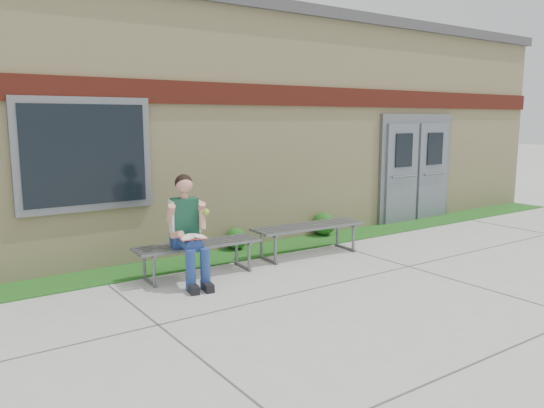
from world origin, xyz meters
TOP-DOWN VIEW (x-y plane):
  - ground at (0.00, 0.00)m, footprint 80.00×80.00m
  - grass_strip at (0.00, 2.60)m, footprint 16.00×0.80m
  - school_building at (-0.00, 5.99)m, footprint 16.20×6.22m
  - bench_left at (-1.80, 1.91)m, footprint 1.82×0.60m
  - bench_right at (0.20, 1.91)m, footprint 1.94×0.65m
  - girl at (-2.04, 1.69)m, footprint 0.55×0.94m
  - shrub_mid at (-0.60, 2.85)m, footprint 0.36×0.36m
  - shrub_east at (1.32, 2.85)m, footprint 0.43×0.43m

SIDE VIEW (x-z plane):
  - ground at x=0.00m, z-range 0.00..0.00m
  - grass_strip at x=0.00m, z-range 0.00..0.02m
  - shrub_mid at x=-0.60m, z-range 0.02..0.38m
  - shrub_east at x=1.32m, z-range 0.02..0.45m
  - bench_left at x=-1.80m, z-range 0.13..0.59m
  - bench_right at x=0.20m, z-range 0.13..0.63m
  - girl at x=-2.04m, z-range 0.02..1.48m
  - school_building at x=0.00m, z-range 0.00..4.20m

